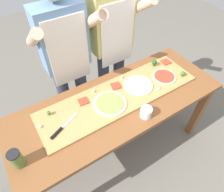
{
  "coord_description": "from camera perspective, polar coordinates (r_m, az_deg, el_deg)",
  "views": [
    {
      "loc": [
        -0.62,
        -0.89,
        2.06
      ],
      "look_at": [
        -0.03,
        0.04,
        0.85
      ],
      "focal_mm": 32.0,
      "sensor_mm": 36.0,
      "label": 1
    }
  ],
  "objects": [
    {
      "name": "broccoli_floret_front_mid",
      "position": [
        1.99,
        11.99,
        9.36
      ],
      "size": [
        0.05,
        0.05,
        0.07
      ],
      "color": "#2C5915",
      "rests_on": "cutting_board"
    },
    {
      "name": "cook_left",
      "position": [
        1.84,
        -12.96,
        11.15
      ],
      "size": [
        0.54,
        0.39,
        1.67
      ],
      "color": "#333847",
      "rests_on": "ground"
    },
    {
      "name": "pizza_whole_tomato_red",
      "position": [
        1.91,
        14.66,
        5.43
      ],
      "size": [
        0.22,
        0.22,
        0.02
      ],
      "color": "beige",
      "rests_on": "cutting_board"
    },
    {
      "name": "broccoli_floret_front_right",
      "position": [
        1.95,
        19.53,
        6.09
      ],
      "size": [
        0.04,
        0.04,
        0.05
      ],
      "color": "#3F7220",
      "rests_on": "cutting_board"
    },
    {
      "name": "pizza_whole_pesto_green",
      "position": [
        1.62,
        -0.68,
        -1.96
      ],
      "size": [
        0.28,
        0.28,
        0.02
      ],
      "color": "beige",
      "rests_on": "cutting_board"
    },
    {
      "name": "cheese_crumble_d",
      "position": [
        1.57,
        -19.9,
        -8.27
      ],
      "size": [
        0.02,
        0.02,
        0.02
      ],
      "primitive_type": "cube",
      "rotation": [
        0.0,
        0.0,
        0.76
      ],
      "color": "silver",
      "rests_on": "cutting_board"
    },
    {
      "name": "pizza_slice_far_left",
      "position": [
        2.08,
        15.14,
        9.39
      ],
      "size": [
        0.09,
        0.09,
        0.01
      ],
      "primitive_type": "cube",
      "rotation": [
        0.0,
        0.0,
        -0.05
      ],
      "color": "#BC3D28",
      "rests_on": "cutting_board"
    },
    {
      "name": "pizza_slice_near_right",
      "position": [
        1.76,
        1.12,
        2.91
      ],
      "size": [
        0.1,
        0.1,
        0.01
      ],
      "primitive_type": "cube",
      "rotation": [
        0.0,
        0.0,
        -0.23
      ],
      "color": "#BC3D28",
      "rests_on": "cutting_board"
    },
    {
      "name": "prep_table",
      "position": [
        1.75,
        1.43,
        -3.98
      ],
      "size": [
        1.84,
        0.69,
        0.8
      ],
      "color": "brown",
      "rests_on": "ground"
    },
    {
      "name": "cheese_crumble_c",
      "position": [
        1.78,
        13.05,
        2.13
      ],
      "size": [
        0.03,
        0.03,
        0.02
      ],
      "primitive_type": "cube",
      "rotation": [
        0.0,
        0.0,
        0.95
      ],
      "color": "silver",
      "rests_on": "cutting_board"
    },
    {
      "name": "cutting_board",
      "position": [
        1.7,
        2.18,
        0.15
      ],
      "size": [
        1.42,
        0.4,
        0.02
      ],
      "primitive_type": "cube",
      "color": "tan",
      "rests_on": "prep_table"
    },
    {
      "name": "chefs_knife",
      "position": [
        1.52,
        -14.45,
        -9.15
      ],
      "size": [
        0.26,
        0.13,
        0.02
      ],
      "color": "#B7BABF",
      "rests_on": "cutting_board"
    },
    {
      "name": "broccoli_floret_back_left",
      "position": [
        1.61,
        -17.71,
        -4.61
      ],
      "size": [
        0.03,
        0.03,
        0.04
      ],
      "color": "#487A23",
      "rests_on": "cutting_board"
    },
    {
      "name": "flour_cup",
      "position": [
        1.57,
        9.67,
        -4.73
      ],
      "size": [
        0.09,
        0.09,
        0.09
      ],
      "color": "white",
      "rests_on": "prep_table"
    },
    {
      "name": "cheese_crumble_a",
      "position": [
        1.71,
        -5.4,
        1.38
      ],
      "size": [
        0.02,
        0.02,
        0.02
      ],
      "primitive_type": "cube",
      "rotation": [
        0.0,
        0.0,
        0.18
      ],
      "color": "white",
      "rests_on": "cutting_board"
    },
    {
      "name": "pizza_whole_cheese_artichoke",
      "position": [
        1.78,
        7.47,
        3.09
      ],
      "size": [
        0.26,
        0.26,
        0.02
      ],
      "color": "beige",
      "rests_on": "cutting_board"
    },
    {
      "name": "pizza_slice_center",
      "position": [
        1.65,
        -8.21,
        -1.53
      ],
      "size": [
        0.08,
        0.08,
        0.01
      ],
      "primitive_type": "cube",
      "rotation": [
        0.0,
        0.0,
        -0.09
      ],
      "color": "#BC3D28",
      "rests_on": "cutting_board"
    },
    {
      "name": "cheese_crumble_b",
      "position": [
        1.84,
        2.78,
        5.37
      ],
      "size": [
        0.03,
        0.03,
        0.02
      ],
      "primitive_type": "cube",
      "rotation": [
        0.0,
        0.0,
        0.55
      ],
      "color": "silver",
      "rests_on": "cutting_board"
    },
    {
      "name": "sauce_jar",
      "position": [
        1.44,
        -25.63,
        -15.91
      ],
      "size": [
        0.08,
        0.08,
        0.14
      ],
      "color": "#517033",
      "rests_on": "prep_table"
    },
    {
      "name": "cook_right",
      "position": [
        2.01,
        -0.11,
        15.75
      ],
      "size": [
        0.54,
        0.39,
        1.67
      ],
      "color": "#333847",
      "rests_on": "ground"
    },
    {
      "name": "ground_plane",
      "position": [
        2.33,
        1.11,
        -14.52
      ],
      "size": [
        8.0,
        8.0,
        0.0
      ],
      "primitive_type": "plane",
      "color": "#6B665B"
    }
  ]
}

